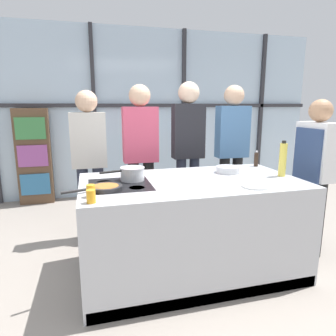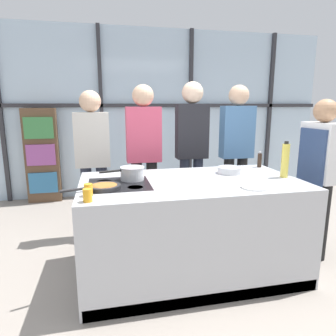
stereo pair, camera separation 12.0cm
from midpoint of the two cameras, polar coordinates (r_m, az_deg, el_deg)
ground_plane at (r=3.03m, az=3.01°, el=-18.70°), size 18.00×18.00×0.00m
back_window_wall at (r=5.26m, az=-5.97°, el=10.29°), size 6.40×0.10×2.80m
bookshelf at (r=5.15m, az=-24.79°, el=1.94°), size 0.51×0.19×1.50m
demo_island at (r=2.83m, az=3.09°, el=-11.01°), size 1.96×1.07×0.88m
chef at (r=3.37m, az=25.17°, el=-0.21°), size 0.23×0.44×1.60m
spectator_far_left at (r=3.51m, az=-15.73°, el=2.43°), size 0.39×0.24×1.70m
spectator_center_left at (r=3.54m, az=-6.21°, el=3.56°), size 0.40×0.25×1.78m
spectator_center_right at (r=3.67m, az=2.92°, el=4.53°), size 0.38×0.25×1.82m
spectator_far_right at (r=3.89m, az=11.21°, el=4.24°), size 0.40×0.25×1.79m
frying_pan at (r=2.44m, az=-13.36°, el=-3.66°), size 0.46×0.26×0.04m
saucepan at (r=2.69m, az=-8.12°, el=-1.02°), size 0.40×0.22×0.12m
white_plate at (r=2.55m, az=15.01°, el=-3.36°), size 0.23×0.23×0.01m
mixing_bowl at (r=3.02m, az=10.22°, el=-0.25°), size 0.24×0.24×0.06m
oil_bottle at (r=2.99m, az=19.95°, el=1.55°), size 0.07×0.07×0.34m
pepper_grinder at (r=3.40m, az=15.49°, el=1.63°), size 0.04×0.04×0.18m
juice_glass_near at (r=2.14m, az=-16.02°, el=-5.23°), size 0.06×0.06×0.09m
juice_glass_far at (r=2.27m, az=-15.96°, el=-4.22°), size 0.06×0.06×0.09m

